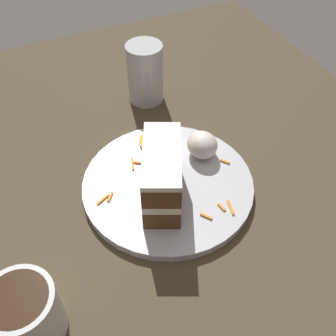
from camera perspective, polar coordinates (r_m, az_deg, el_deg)
name	(u,v)px	position (r m, az deg, el deg)	size (l,w,h in m)	color
ground_plane	(172,195)	(0.67, 0.54, -3.95)	(6.00, 6.00, 0.00)	#4C4742
dining_table	(172,188)	(0.65, 0.55, -2.99)	(1.08, 0.90, 0.03)	#4C422D
plate	(168,185)	(0.63, 0.00, -2.42)	(0.27, 0.27, 0.01)	silver
cake_slice	(162,175)	(0.57, -0.86, -0.97)	(0.14, 0.10, 0.09)	brown
cream_dollop	(202,145)	(0.65, 4.99, 3.37)	(0.06, 0.05, 0.04)	white
orange_garnish	(157,141)	(0.68, -1.60, 3.87)	(0.06, 0.06, 0.01)	orange
carrot_shreds_scatter	(166,185)	(0.62, -0.28, -2.41)	(0.17, 0.23, 0.00)	orange
drinking_glass	(145,77)	(0.78, -3.31, 13.07)	(0.07, 0.07, 0.12)	silver
coffee_mug	(25,313)	(0.50, -20.06, -19.11)	(0.08, 0.08, 0.08)	white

